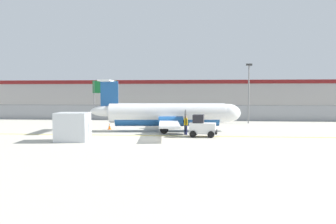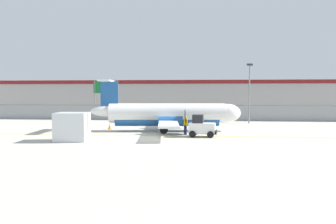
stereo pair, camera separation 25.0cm
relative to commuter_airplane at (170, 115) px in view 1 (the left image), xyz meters
The scene contains 20 objects.
ground_plane 4.18m from the commuter_airplane, 109.05° to the right, with size 140.00×140.00×0.01m.
perimeter_fence 12.43m from the commuter_airplane, 95.82° to the left, with size 98.00×0.10×2.10m.
parking_lot_strip 23.94m from the commuter_airplane, 93.02° to the left, with size 98.00×17.00×0.12m.
background_building 42.39m from the commuter_airplane, 91.70° to the left, with size 91.00×8.10×6.50m.
commuter_airplane is the anchor object (origin of this frame).
baggage_tug 5.09m from the commuter_airplane, 52.62° to the right, with size 2.43×1.59×1.88m.
ground_crew_worker 3.27m from the commuter_airplane, 59.13° to the right, with size 0.47×0.50×1.70m.
cargo_container 10.11m from the commuter_airplane, 133.39° to the right, with size 2.55×2.19×2.20m.
traffic_cone_near_left 6.44m from the commuter_airplane, behind, with size 0.36×0.36×0.64m.
traffic_cone_near_right 3.38m from the commuter_airplane, 33.15° to the right, with size 0.36×0.36×0.64m.
parked_car_0 27.09m from the commuter_airplane, 126.56° to the left, with size 4.34×2.32×1.58m.
parked_car_1 26.84m from the commuter_airplane, 116.84° to the left, with size 4.37×2.38×1.58m.
parked_car_2 25.04m from the commuter_airplane, 109.61° to the left, with size 4.23×2.06×1.58m.
parked_car_3 19.07m from the commuter_airplane, 102.79° to the left, with size 4.27×2.16×1.58m.
parked_car_4 25.18m from the commuter_airplane, 88.29° to the left, with size 4.36×2.36×1.58m.
parked_car_5 20.37m from the commuter_airplane, 72.85° to the left, with size 4.27×2.14×1.58m.
parked_car_6 25.16m from the commuter_airplane, 69.10° to the left, with size 4.27×2.15×1.58m.
parked_car_7 23.79m from the commuter_airplane, 57.13° to the left, with size 4.20×2.00×1.58m.
apron_light_pole 12.93m from the commuter_airplane, 44.96° to the left, with size 0.70×0.30×7.27m.
highway_sign 18.37m from the commuter_airplane, 125.78° to the left, with size 3.60×0.14×5.50m.
Camera 1 is at (3.82, -26.08, 3.71)m, focal length 35.00 mm.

